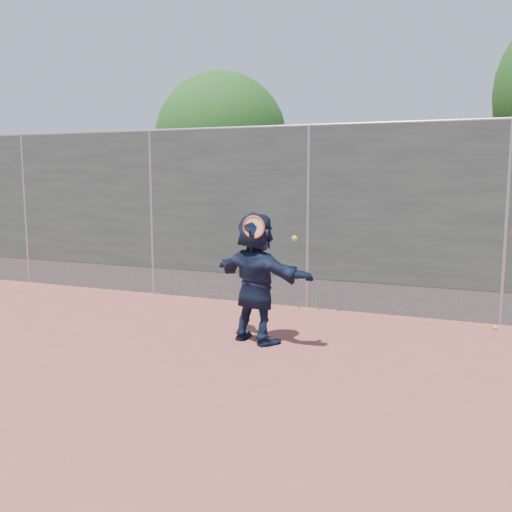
% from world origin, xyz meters
% --- Properties ---
extents(ground, '(80.00, 80.00, 0.00)m').
position_xyz_m(ground, '(0.00, 0.00, 0.00)').
color(ground, '#9E4C42').
rests_on(ground, ground).
extents(player, '(1.69, 1.04, 1.74)m').
position_xyz_m(player, '(-0.05, 1.33, 0.87)').
color(player, '#121B32').
rests_on(player, ground).
extents(ball_ground, '(0.07, 0.07, 0.07)m').
position_xyz_m(ball_ground, '(2.93, 3.16, 0.03)').
color(ball_ground, '#C2D42F').
rests_on(ball_ground, ground).
extents(fence, '(20.00, 0.06, 3.03)m').
position_xyz_m(fence, '(-0.00, 3.50, 1.58)').
color(fence, '#38423D').
rests_on(fence, ground).
extents(swing_action, '(0.70, 0.16, 0.51)m').
position_xyz_m(swing_action, '(0.05, 1.14, 1.53)').
color(swing_action, '#EE5916').
rests_on(swing_action, ground).
extents(tree_left, '(3.15, 3.00, 4.53)m').
position_xyz_m(tree_left, '(-2.85, 6.55, 2.94)').
color(tree_left, '#382314').
rests_on(tree_left, ground).
extents(weed_clump, '(0.68, 0.07, 0.30)m').
position_xyz_m(weed_clump, '(0.29, 3.38, 0.13)').
color(weed_clump, '#387226').
rests_on(weed_clump, ground).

